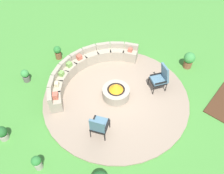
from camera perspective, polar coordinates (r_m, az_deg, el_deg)
The scene contains 11 objects.
ground_plane at distance 9.05m, azimuth 0.97°, elevation -2.52°, with size 24.00×24.00×0.00m, color #478C38.
patio_circle at distance 9.03m, azimuth 0.97°, elevation -2.40°, with size 5.63×5.63×0.06m, color gray.
fire_pit at distance 8.81m, azimuth 0.99°, elevation -1.19°, with size 1.04×1.04×0.68m.
curved_stone_bench at distance 9.75m, azimuth -6.48°, elevation 4.86°, with size 4.60×1.98×0.76m.
lounge_chair_front_left at distance 7.58m, azimuth -3.23°, elevation -9.41°, with size 0.76×0.73×1.03m.
lounge_chair_front_right at distance 9.09m, azimuth 11.93°, elevation 2.32°, with size 0.78×0.80×1.14m.
potted_plant_0 at distance 10.52m, azimuth 18.50°, elevation 6.48°, with size 0.48×0.48×0.75m.
potted_plant_1 at distance 10.76m, azimuth -13.25°, elevation 8.41°, with size 0.33×0.33×0.65m.
potted_plant_2 at distance 7.60m, azimuth -18.04°, elevation -17.32°, with size 0.30×0.30×0.60m.
potted_plant_3 at distance 8.55m, azimuth -25.57°, elevation -10.24°, with size 0.37×0.37×0.58m.
potted_plant_5 at distance 10.09m, azimuth -20.60°, elevation 2.71°, with size 0.33×0.33×0.57m.
Camera 1 is at (-4.53, -3.62, 6.95)m, focal length 37.02 mm.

